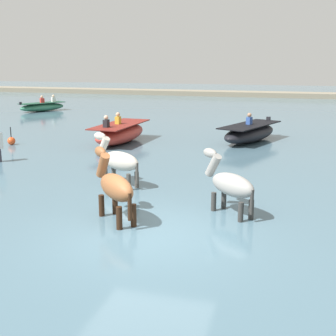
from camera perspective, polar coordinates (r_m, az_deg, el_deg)
The scene contains 10 objects.
ground_plane at distance 9.45m, azimuth -2.56°, elevation -10.63°, with size 120.00×120.00×0.00m, color #666051.
water_surface at distance 18.74m, azimuth 7.06°, elevation 2.19°, with size 90.00×90.00×0.43m, color #476675.
horse_lead_grey at distance 10.29m, azimuth 7.81°, elevation -2.28°, with size 1.48×1.31×1.83m.
horse_trailing_pinto at distance 12.56m, azimuth -6.18°, elevation 0.72°, with size 1.66×0.99×1.85m.
horse_flank_chestnut at distance 9.86m, azimuth -6.65°, elevation -2.58°, with size 1.50×1.46×1.94m.
boat_far_inshore at distance 19.19m, azimuth -6.01°, elevation 4.35°, with size 1.55×3.78×1.27m.
boat_near_starboard at distance 31.92m, azimuth -15.46°, elevation 7.40°, with size 2.46×3.22×1.05m.
boat_mid_channel at distance 19.63m, azimuth 10.21°, elevation 4.34°, with size 2.52×4.01×1.22m.
channel_buoy at distance 19.71m, azimuth -19.01°, elevation 3.24°, with size 0.32×0.32×0.73m.
far_shoreline at distance 43.67m, azimuth 12.25°, elevation 8.71°, with size 80.00×2.40×0.88m, color gray.
Camera 1 is at (2.74, -8.18, 3.86)m, focal length 48.71 mm.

